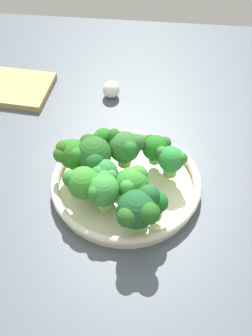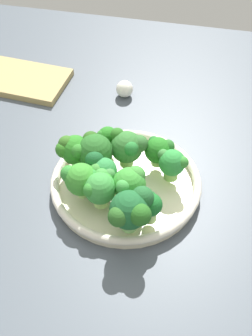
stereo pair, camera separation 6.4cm
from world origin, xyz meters
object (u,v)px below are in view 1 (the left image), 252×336
object	(u,v)px
broccoli_floret_8	(156,148)
broccoli_floret_2	(104,140)
broccoli_floret_0	(93,154)
broccoli_floret_11	(126,147)
cutting_board	(0,86)
broccoli_floret_6	(71,154)
broccoli_floret_10	(139,209)
broccoli_floret_1	(155,202)
broccoli_floret_7	(84,183)
broccoli_floret_4	(105,174)
broccoli_floret_3	(171,160)
broccoli_floret_5	(104,190)
bowl	(126,184)
garlic_bulb	(111,89)
broccoli_floret_9	(131,183)

from	to	relation	value
broccoli_floret_8	broccoli_floret_2	bearing A→B (deg)	-7.37
broccoli_floret_0	broccoli_floret_11	bearing A→B (deg)	-153.71
broccoli_floret_0	cutting_board	size ratio (longest dim) A/B	0.34
broccoli_floret_2	broccoli_floret_6	bearing A→B (deg)	46.76
broccoli_floret_10	broccoli_floret_8	bearing A→B (deg)	-96.62
broccoli_floret_1	broccoli_floret_6	size ratio (longest dim) A/B	0.85
broccoli_floret_0	broccoli_floret_8	size ratio (longest dim) A/B	1.32
broccoli_floret_7	broccoli_floret_10	xyz separation A→B (cm)	(-10.27, 5.66, 0.86)
broccoli_floret_4	broccoli_floret_3	bearing A→B (deg)	-156.88
broccoli_floret_2	broccoli_floret_5	world-z (taller)	broccoli_floret_5
broccoli_floret_7	broccoli_floret_11	size ratio (longest dim) A/B	0.94
broccoli_floret_7	cutting_board	size ratio (longest dim) A/B	0.30
broccoli_floret_10	broccoli_floret_11	xyz separation A→B (cm)	(3.76, -15.10, -0.41)
broccoli_floret_0	broccoli_floret_6	xyz separation A→B (cm)	(4.26, 0.02, -0.42)
broccoli_floret_2	broccoli_floret_6	world-z (taller)	broccoli_floret_6
broccoli_floret_11	broccoli_floret_6	bearing A→B (deg)	15.92
broccoli_floret_4	broccoli_floret_11	world-z (taller)	broccoli_floret_11
broccoli_floret_2	broccoli_floret_11	size ratio (longest dim) A/B	0.76
bowl	broccoli_floret_11	bearing A→B (deg)	-82.90
broccoli_floret_7	cutting_board	world-z (taller)	broccoli_floret_7
broccoli_floret_8	broccoli_floret_10	distance (cm)	16.80
broccoli_floret_4	broccoli_floret_8	distance (cm)	12.07
broccoli_floret_3	broccoli_floret_10	size ratio (longest dim) A/B	0.78
broccoli_floret_10	broccoli_floret_4	bearing A→B (deg)	-50.59
broccoli_floret_7	bowl	bearing A→B (deg)	-141.80
broccoli_floret_0	garlic_bulb	world-z (taller)	broccoli_floret_0
broccoli_floret_10	garlic_bulb	bearing A→B (deg)	-76.12
broccoli_floret_8	broccoli_floret_9	world-z (taller)	broccoli_floret_9
broccoli_floret_5	broccoli_floret_4	bearing A→B (deg)	-84.67
broccoli_floret_2	garlic_bulb	world-z (taller)	broccoli_floret_2
bowl	broccoli_floret_2	xyz separation A→B (cm)	(5.13, -6.79, 4.92)
broccoli_floret_0	broccoli_floret_10	distance (cm)	15.52
broccoli_floret_6	broccoli_floret_11	bearing A→B (deg)	-164.08
broccoli_floret_5	broccoli_floret_9	distance (cm)	5.10
broccoli_floret_5	cutting_board	size ratio (longest dim) A/B	0.29
broccoli_floret_5	garlic_bulb	world-z (taller)	broccoli_floret_5
broccoli_floret_6	garlic_bulb	xyz separation A→B (cm)	(-3.87, -27.83, -5.46)
broccoli_floret_8	garlic_bulb	size ratio (longest dim) A/B	1.54
broccoli_floret_7	broccoli_floret_8	bearing A→B (deg)	-138.06
broccoli_floret_11	garlic_bulb	distance (cm)	26.34
broccoli_floret_4	cutting_board	distance (cm)	44.27
broccoli_floret_0	broccoli_floret_10	xyz separation A→B (cm)	(-9.51, 12.26, 0.19)
broccoli_floret_8	cutting_board	world-z (taller)	broccoli_floret_8
broccoli_floret_5	broccoli_floret_6	size ratio (longest dim) A/B	1.00
broccoli_floret_2	broccoli_floret_10	distance (cm)	19.89
broccoli_floret_2	cutting_board	xyz separation A→B (cm)	(28.73, -22.11, -5.64)
broccoli_floret_5	broccoli_floret_10	bearing A→B (deg)	146.55
broccoli_floret_0	broccoli_floret_5	world-z (taller)	broccoli_floret_0
broccoli_floret_5	broccoli_floret_11	world-z (taller)	broccoli_floret_11
broccoli_floret_0	broccoli_floret_7	distance (cm)	6.69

